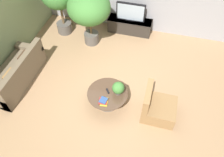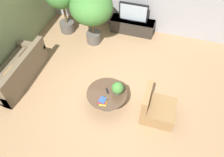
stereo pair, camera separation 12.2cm
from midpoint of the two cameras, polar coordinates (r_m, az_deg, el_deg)
ground_plane at (r=5.90m, az=0.12°, el=-4.88°), size 24.00×24.00×0.00m
media_console at (r=7.80m, az=5.79°, el=13.51°), size 1.50×0.50×0.48m
television at (r=7.50m, az=6.11°, el=16.78°), size 0.96×0.13×0.61m
coffee_table at (r=5.54m, az=-0.68°, el=-4.64°), size 1.02×1.02×0.44m
couch_by_wall at (r=6.63m, az=-22.90°, el=1.65°), size 0.84×2.01×0.84m
armchair_wicker at (r=5.49m, az=12.11°, el=-7.74°), size 0.80×0.76×0.86m
potted_palm_corner at (r=6.78m, az=-4.86°, el=17.76°), size 1.29×1.29×1.81m
potted_plant_tabletop at (r=5.26m, az=2.16°, el=-2.58°), size 0.30×0.30×0.37m
book_stack at (r=5.25m, az=-1.79°, el=-5.85°), size 0.24×0.27×0.08m
remote_black at (r=5.46m, az=-0.61°, el=-3.26°), size 0.12×0.15×0.02m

